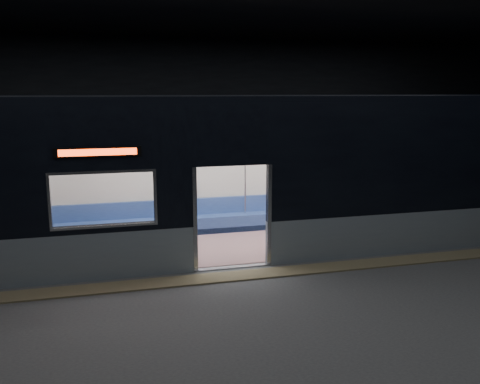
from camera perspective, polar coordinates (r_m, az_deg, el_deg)
name	(u,v)px	position (r m, az deg, el deg)	size (l,w,h in m)	color
station_floor	(247,287)	(9.23, 0.74, -10.67)	(24.00, 14.00, 0.01)	#47494C
station_envelope	(247,77)	(8.56, 0.80, 12.74)	(24.00, 14.00, 5.00)	black
tactile_strip	(239,276)	(9.72, -0.13, -9.39)	(22.80, 0.50, 0.03)	#8C7F59
metro_car	(216,165)	(11.15, -2.69, 3.02)	(18.00, 3.04, 3.35)	#8695A0
passenger	(322,195)	(13.17, 9.14, -0.29)	(0.47, 0.77, 1.46)	black
handbag	(325,202)	(12.97, 9.50, -1.07)	(0.32, 0.28, 0.16)	black
transit_map	(304,169)	(13.19, 7.18, 2.58)	(0.97, 0.03, 0.63)	white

